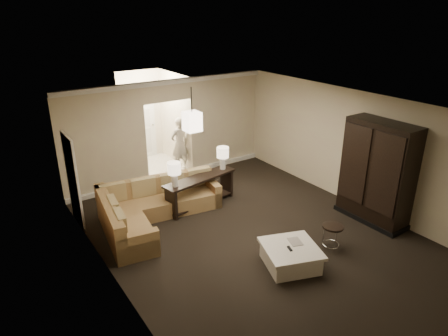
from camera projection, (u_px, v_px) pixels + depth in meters
ground at (258, 238)px, 8.50m from camera, size 8.00×8.00×0.00m
wall_back at (169, 130)px, 11.04m from camera, size 6.00×0.04×2.80m
wall_left at (115, 220)px, 6.42m from camera, size 0.04×8.00×2.80m
wall_right at (358, 150)px, 9.53m from camera, size 0.04×8.00×2.80m
ceiling at (263, 110)px, 7.45m from camera, size 6.00×8.00×0.02m
crown_molding at (168, 82)px, 10.50m from camera, size 6.00×0.10×0.12m
baseboard at (173, 175)px, 11.51m from camera, size 6.00×0.10×0.12m
side_door at (73, 181)px, 8.71m from camera, size 0.05×0.90×2.10m
foyer at (149, 123)px, 12.11m from camera, size 1.44×2.02×2.80m
sectional_sofa at (151, 208)px, 9.05m from camera, size 3.10×2.36×0.85m
coffee_table at (290, 256)px, 7.55m from camera, size 1.28×1.28×0.42m
console_table at (200, 189)px, 9.75m from camera, size 2.01×0.77×0.76m
armoire at (377, 175)px, 8.86m from camera, size 0.69×1.62×2.33m
drink_table at (332, 232)px, 8.02m from camera, size 0.42×0.42×0.53m
table_lamp_left at (174, 171)px, 9.00m from camera, size 0.30×0.30×0.58m
table_lamp_right at (223, 155)px, 9.98m from camera, size 0.30×0.30×0.58m
pendant_light at (192, 121)px, 9.84m from camera, size 0.38×0.38×1.09m
person at (179, 142)px, 11.69m from camera, size 0.71×0.53×1.81m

